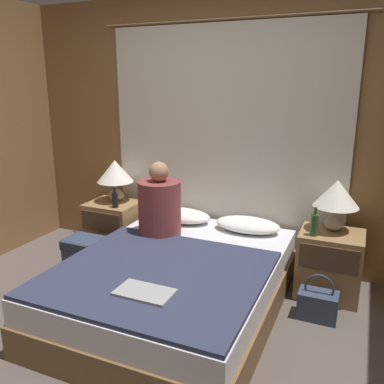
{
  "coord_description": "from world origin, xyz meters",
  "views": [
    {
      "loc": [
        1.24,
        -1.91,
        1.73
      ],
      "look_at": [
        0.0,
        0.94,
        0.88
      ],
      "focal_mm": 38.0,
      "sensor_mm": 36.0,
      "label": 1
    }
  ],
  "objects": [
    {
      "name": "person_left_in_bed",
      "position": [
        -0.35,
        1.05,
        0.69
      ],
      "size": [
        0.37,
        0.37,
        0.65
      ],
      "color": "brown",
      "rests_on": "bed"
    },
    {
      "name": "blanket_on_bed",
      "position": [
        0.0,
        0.34,
        0.44
      ],
      "size": [
        1.43,
        1.33,
        0.03
      ],
      "color": "#2D334C",
      "rests_on": "bed"
    },
    {
      "name": "ground_plane",
      "position": [
        0.0,
        0.0,
        0.0
      ],
      "size": [
        16.0,
        16.0,
        0.0
      ],
      "primitive_type": "plane",
      "color": "#564C47"
    },
    {
      "name": "laptop_on_bed",
      "position": [
        0.07,
        0.04,
        0.47
      ],
      "size": [
        0.36,
        0.21,
        0.02
      ],
      "color": "#9EA0A5",
      "rests_on": "blanket_on_bed"
    },
    {
      "name": "handbag_on_floor",
      "position": [
        1.02,
        0.95,
        0.11
      ],
      "size": [
        0.29,
        0.18,
        0.36
      ],
      "color": "#333D56",
      "rests_on": "ground_plane"
    },
    {
      "name": "beer_bottle_on_left_stand",
      "position": [
        -0.94,
        1.23,
        0.63
      ],
      "size": [
        0.06,
        0.06,
        0.21
      ],
      "color": "black",
      "rests_on": "nightstand_left"
    },
    {
      "name": "nightstand_left",
      "position": [
        -1.05,
        1.35,
        0.27
      ],
      "size": [
        0.5,
        0.43,
        0.55
      ],
      "color": "#937047",
      "rests_on": "ground_plane"
    },
    {
      "name": "wall_back",
      "position": [
        0.0,
        1.75,
        1.25
      ],
      "size": [
        4.31,
        0.06,
        2.5
      ],
      "color": "olive",
      "rests_on": "ground_plane"
    },
    {
      "name": "backpack_on_floor",
      "position": [
        -1.05,
        0.87,
        0.19
      ],
      "size": [
        0.33,
        0.29,
        0.34
      ],
      "color": "#333D56",
      "rests_on": "ground_plane"
    },
    {
      "name": "bed",
      "position": [
        0.0,
        0.64,
        0.21
      ],
      "size": [
        1.49,
        1.98,
        0.43
      ],
      "color": "brown",
      "rests_on": "ground_plane"
    },
    {
      "name": "lamp_right",
      "position": [
        1.05,
        1.43,
        0.84
      ],
      "size": [
        0.36,
        0.36,
        0.42
      ],
      "color": "#B2A899",
      "rests_on": "nightstand_right"
    },
    {
      "name": "curtain_panel",
      "position": [
        0.0,
        1.68,
        1.13
      ],
      "size": [
        2.47,
        0.02,
        2.26
      ],
      "color": "silver",
      "rests_on": "ground_plane"
    },
    {
      "name": "beer_bottle_on_right_stand",
      "position": [
        0.92,
        1.23,
        0.64
      ],
      "size": [
        0.06,
        0.06,
        0.23
      ],
      "color": "#2D4C28",
      "rests_on": "nightstand_right"
    },
    {
      "name": "lamp_left",
      "position": [
        -1.05,
        1.43,
        0.84
      ],
      "size": [
        0.36,
        0.36,
        0.42
      ],
      "color": "#B2A899",
      "rests_on": "nightstand_left"
    },
    {
      "name": "pillow_left",
      "position": [
        -0.33,
        1.43,
        0.49
      ],
      "size": [
        0.58,
        0.33,
        0.12
      ],
      "color": "white",
      "rests_on": "bed"
    },
    {
      "name": "pillow_right",
      "position": [
        0.33,
        1.43,
        0.49
      ],
      "size": [
        0.58,
        0.33,
        0.12
      ],
      "color": "white",
      "rests_on": "bed"
    },
    {
      "name": "nightstand_right",
      "position": [
        1.05,
        1.35,
        0.27
      ],
      "size": [
        0.5,
        0.43,
        0.55
      ],
      "color": "#937047",
      "rests_on": "ground_plane"
    }
  ]
}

